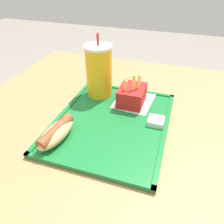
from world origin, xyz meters
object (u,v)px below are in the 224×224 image
Objects in this scene: hot_dog_far at (56,133)px; fries_carton at (132,95)px; sauce_cup_mayo at (156,121)px; soda_cup at (99,71)px.

hot_dog_far is 0.26m from fries_carton.
fries_carton is 2.38× the size of sauce_cup_mayo.
fries_carton is at bearing -101.38° from soda_cup.
soda_cup is 1.92× the size of fries_carton.
fries_carton is (0.22, -0.14, 0.01)m from hot_dog_far.
hot_dog_far is at bearing 147.97° from fries_carton.
soda_cup reaches higher than fries_carton.
fries_carton reaches higher than hot_dog_far.
fries_carton is (-0.02, -0.12, -0.05)m from soda_cup.
sauce_cup_mayo is at bearing -57.84° from hot_dog_far.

